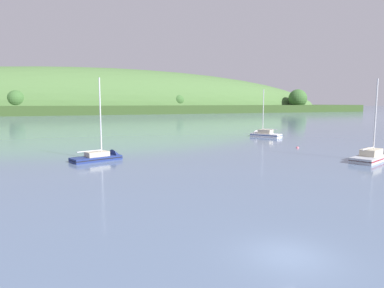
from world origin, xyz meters
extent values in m
plane|color=slate|center=(0.00, 0.00, 0.00)|extent=(1400.00, 1400.00, 0.00)
cube|color=#314A21|center=(-21.45, 219.99, 2.73)|extent=(483.58, 74.72, 5.45)
ellipsoid|color=#476B38|center=(14.42, 240.43, 0.00)|extent=(388.04, 85.27, 63.16)
sphere|color=#38602D|center=(-35.93, 210.30, 9.17)|extent=(10.63, 10.63, 10.63)
sphere|color=#38602D|center=(63.93, 214.91, 8.58)|extent=(8.94, 8.94, 8.94)
sphere|color=#38602D|center=(166.53, 219.65, 10.61)|extent=(14.75, 14.75, 14.75)
cube|color=white|center=(30.27, 49.99, 0.16)|extent=(5.21, 6.71, 1.13)
cone|color=white|center=(28.71, 52.75, 0.16)|extent=(2.78, 2.51, 2.30)
cube|color=navy|center=(30.27, 49.99, 0.40)|extent=(5.23, 6.72, 0.14)
cube|color=#BCB299|center=(30.19, 50.12, 1.13)|extent=(2.82, 3.29, 0.82)
cylinder|color=silver|center=(29.88, 50.68, 5.40)|extent=(0.17, 0.17, 9.36)
cylinder|color=silver|center=(30.70, 49.22, 1.69)|extent=(1.76, 2.97, 0.13)
cube|color=navy|center=(-6.27, 31.08, 0.09)|extent=(6.54, 4.40, 0.93)
cone|color=navy|center=(-3.43, 32.17, 0.09)|extent=(2.24, 2.68, 2.28)
cube|color=black|center=(-6.27, 31.08, 0.30)|extent=(6.55, 4.42, 0.11)
cube|color=#BCB299|center=(-6.13, 31.14, 0.84)|extent=(3.14, 2.49, 0.58)
cylinder|color=silver|center=(-5.56, 31.35, 5.44)|extent=(0.17, 0.17, 9.77)
cylinder|color=silver|center=(-7.06, 30.78, 1.28)|extent=(3.03, 1.27, 0.13)
cube|color=#ADB2BC|center=(25.70, 18.94, 0.09)|extent=(7.48, 5.24, 1.22)
cone|color=#ADB2BC|center=(28.91, 20.38, 0.09)|extent=(2.62, 2.99, 2.49)
cube|color=maroon|center=(25.70, 18.94, 0.38)|extent=(7.49, 5.27, 0.14)
cube|color=#BCB299|center=(25.86, 19.01, 1.11)|extent=(3.61, 2.91, 0.82)
cylinder|color=silver|center=(26.50, 19.30, 5.44)|extent=(0.18, 0.18, 9.48)
cylinder|color=silver|center=(24.81, 18.54, 1.67)|extent=(3.43, 1.64, 0.15)
sphere|color=#E06675|center=(25.08, 32.46, 0.00)|extent=(0.49, 0.49, 0.49)
cylinder|color=black|center=(25.08, 32.46, 0.29)|extent=(0.04, 0.04, 0.08)
camera|label=1|loc=(-9.67, -13.04, 7.22)|focal=32.23mm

